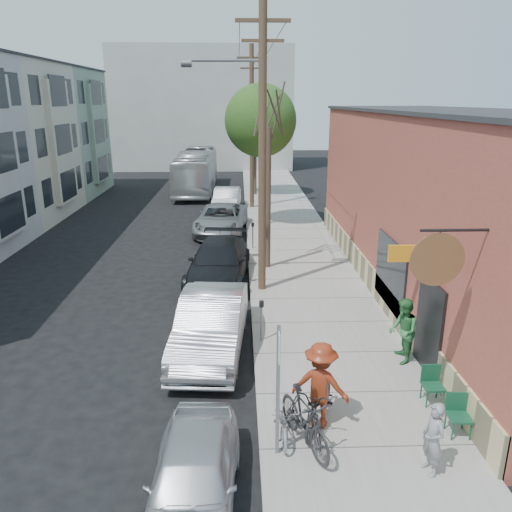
{
  "coord_description": "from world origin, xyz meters",
  "views": [
    {
      "loc": [
        1.65,
        -12.46,
        6.93
      ],
      "look_at": [
        2.22,
        4.79,
        1.5
      ],
      "focal_mm": 35.0,
      "sensor_mm": 36.0,
      "label": 1
    }
  ],
  "objects_px": {
    "patron_grey": "(433,439)",
    "parked_bike_b": "(283,419)",
    "cyclist": "(320,385)",
    "car_4": "(227,200)",
    "patio_chair_a": "(433,386)",
    "car_3": "(221,219)",
    "parking_meter_near": "(262,314)",
    "patio_chair_b": "(459,416)",
    "sign_post": "(278,379)",
    "car_1": "(211,324)",
    "tree_leafy_far": "(255,122)",
    "bus": "(196,171)",
    "utility_pole_near": "(261,146)",
    "car_2": "(219,262)",
    "tree_bare": "(268,200)",
    "patron_green": "(403,331)",
    "parked_bike_a": "(304,420)",
    "parking_meter_far": "(253,231)",
    "tree_leafy_mid": "(261,121)",
    "car_0": "(193,478)"
  },
  "relations": [
    {
      "from": "patron_grey",
      "to": "parked_bike_b",
      "type": "distance_m",
      "value": 2.97
    },
    {
      "from": "cyclist",
      "to": "car_4",
      "type": "height_order",
      "value": "cyclist"
    },
    {
      "from": "patio_chair_a",
      "to": "car_3",
      "type": "height_order",
      "value": "car_3"
    },
    {
      "from": "parking_meter_near",
      "to": "patio_chair_b",
      "type": "height_order",
      "value": "parking_meter_near"
    },
    {
      "from": "sign_post",
      "to": "car_1",
      "type": "xyz_separation_m",
      "value": [
        -1.55,
        4.58,
        -1.0
      ]
    },
    {
      "from": "tree_leafy_far",
      "to": "bus",
      "type": "xyz_separation_m",
      "value": [
        -4.53,
        2.27,
        -3.79
      ]
    },
    {
      "from": "patio_chair_b",
      "to": "car_4",
      "type": "xyz_separation_m",
      "value": [
        -5.4,
        23.0,
        0.16
      ]
    },
    {
      "from": "sign_post",
      "to": "car_3",
      "type": "xyz_separation_m",
      "value": [
        -1.73,
        17.93,
        -1.07
      ]
    },
    {
      "from": "cyclist",
      "to": "bus",
      "type": "xyz_separation_m",
      "value": [
        -5.06,
        30.14,
        0.45
      ]
    },
    {
      "from": "utility_pole_near",
      "to": "patio_chair_b",
      "type": "height_order",
      "value": "utility_pole_near"
    },
    {
      "from": "patio_chair_a",
      "to": "car_2",
      "type": "height_order",
      "value": "car_2"
    },
    {
      "from": "tree_bare",
      "to": "car_3",
      "type": "relative_size",
      "value": 1.05
    },
    {
      "from": "patron_green",
      "to": "parked_bike_a",
      "type": "relative_size",
      "value": 0.89
    },
    {
      "from": "tree_bare",
      "to": "parking_meter_far",
      "type": "bearing_deg",
      "value": 101.25
    },
    {
      "from": "parked_bike_a",
      "to": "car_4",
      "type": "bearing_deg",
      "value": 73.94
    },
    {
      "from": "car_4",
      "to": "car_3",
      "type": "bearing_deg",
      "value": -88.42
    },
    {
      "from": "tree_leafy_mid",
      "to": "bus",
      "type": "relative_size",
      "value": 0.68
    },
    {
      "from": "parked_bike_b",
      "to": "patio_chair_a",
      "type": "bearing_deg",
      "value": 15.71
    },
    {
      "from": "tree_bare",
      "to": "car_2",
      "type": "distance_m",
      "value": 3.28
    },
    {
      "from": "parking_meter_far",
      "to": "car_3",
      "type": "relative_size",
      "value": 0.23
    },
    {
      "from": "car_0",
      "to": "car_3",
      "type": "xyz_separation_m",
      "value": [
        -0.18,
        19.16,
        0.1
      ]
    },
    {
      "from": "parking_meter_near",
      "to": "patio_chair_a",
      "type": "bearing_deg",
      "value": -40.87
    },
    {
      "from": "car_1",
      "to": "parked_bike_b",
      "type": "bearing_deg",
      "value": -62.69
    },
    {
      "from": "sign_post",
      "to": "cyclist",
      "type": "xyz_separation_m",
      "value": [
        0.98,
        0.89,
        -0.71
      ]
    },
    {
      "from": "bus",
      "to": "cyclist",
      "type": "bearing_deg",
      "value": -80.16
    },
    {
      "from": "tree_leafy_mid",
      "to": "parked_bike_b",
      "type": "xyz_separation_m",
      "value": [
        -0.29,
        -18.58,
        -5.28
      ]
    },
    {
      "from": "cyclist",
      "to": "car_4",
      "type": "distance_m",
      "value": 22.69
    },
    {
      "from": "patron_grey",
      "to": "patio_chair_a",
      "type": "bearing_deg",
      "value": 146.51
    },
    {
      "from": "utility_pole_near",
      "to": "parked_bike_a",
      "type": "height_order",
      "value": "utility_pole_near"
    },
    {
      "from": "parking_meter_far",
      "to": "tree_leafy_mid",
      "type": "xyz_separation_m",
      "value": [
        0.55,
        4.67,
        4.85
      ]
    },
    {
      "from": "car_3",
      "to": "bus",
      "type": "bearing_deg",
      "value": 105.82
    },
    {
      "from": "tree_bare",
      "to": "car_4",
      "type": "height_order",
      "value": "tree_bare"
    },
    {
      "from": "utility_pole_near",
      "to": "sign_post",
      "type": "bearing_deg",
      "value": -90.25
    },
    {
      "from": "parked_bike_b",
      "to": "car_1",
      "type": "relative_size",
      "value": 0.3
    },
    {
      "from": "utility_pole_near",
      "to": "cyclist",
      "type": "bearing_deg",
      "value": -83.5
    },
    {
      "from": "parked_bike_a",
      "to": "car_1",
      "type": "distance_m",
      "value": 4.86
    },
    {
      "from": "tree_leafy_mid",
      "to": "tree_leafy_far",
      "type": "relative_size",
      "value": 1.04
    },
    {
      "from": "utility_pole_near",
      "to": "patron_green",
      "type": "height_order",
      "value": "utility_pole_near"
    },
    {
      "from": "tree_leafy_far",
      "to": "cyclist",
      "type": "relative_size",
      "value": 3.8
    },
    {
      "from": "tree_leafy_mid",
      "to": "patio_chair_a",
      "type": "height_order",
      "value": "tree_leafy_mid"
    },
    {
      "from": "tree_bare",
      "to": "patio_chair_b",
      "type": "height_order",
      "value": "tree_bare"
    },
    {
      "from": "patio_chair_b",
      "to": "car_4",
      "type": "height_order",
      "value": "car_4"
    },
    {
      "from": "patron_green",
      "to": "parked_bike_b",
      "type": "relative_size",
      "value": 1.16
    },
    {
      "from": "sign_post",
      "to": "patio_chair_b",
      "type": "relative_size",
      "value": 3.18
    },
    {
      "from": "parking_meter_near",
      "to": "car_2",
      "type": "height_order",
      "value": "car_2"
    },
    {
      "from": "parked_bike_a",
      "to": "car_4",
      "type": "height_order",
      "value": "car_4"
    },
    {
      "from": "patio_chair_b",
      "to": "bus",
      "type": "relative_size",
      "value": 0.08
    },
    {
      "from": "tree_bare",
      "to": "car_0",
      "type": "xyz_separation_m",
      "value": [
        -2.0,
        -12.92,
        -2.37
      ]
    },
    {
      "from": "patron_green",
      "to": "parked_bike_b",
      "type": "bearing_deg",
      "value": -42.66
    },
    {
      "from": "utility_pole_near",
      "to": "car_3",
      "type": "xyz_separation_m",
      "value": [
        -1.77,
        8.8,
        -4.65
      ]
    }
  ]
}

